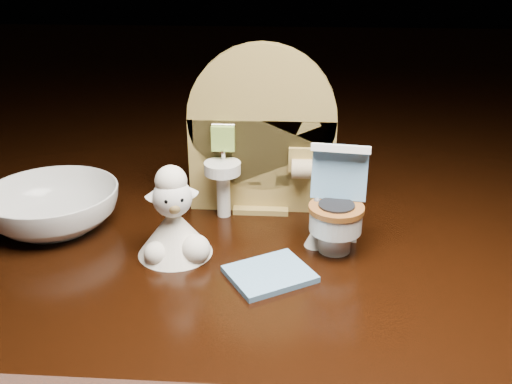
{
  "coord_description": "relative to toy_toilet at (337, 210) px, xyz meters",
  "views": [
    {
      "loc": [
        0.03,
        -0.41,
        0.23
      ],
      "look_at": [
        -0.0,
        -0.0,
        0.05
      ],
      "focal_mm": 40.0,
      "sensor_mm": 36.0,
      "label": 1
    }
  ],
  "objects": [
    {
      "name": "toy_toilet",
      "position": [
        0.0,
        0.0,
        0.0
      ],
      "size": [
        0.05,
        0.06,
        0.09
      ],
      "rotation": [
        0.0,
        0.0,
        -0.13
      ],
      "color": "white",
      "rests_on": "ground"
    },
    {
      "name": "bath_mat",
      "position": [
        -0.05,
        -0.05,
        -0.03
      ],
      "size": [
        0.07,
        0.07,
        0.0
      ],
      "primitive_type": "cube",
      "rotation": [
        0.0,
        0.0,
        0.54
      ],
      "color": "#6BA0CD",
      "rests_on": "ground"
    },
    {
      "name": "backdrop_panel",
      "position": [
        -0.06,
        0.07,
        0.03
      ],
      "size": [
        0.13,
        0.05,
        0.15
      ],
      "color": "#A38642",
      "rests_on": "ground"
    },
    {
      "name": "toilet_brush",
      "position": [
        -0.02,
        -0.0,
        -0.02
      ],
      "size": [
        0.02,
        0.02,
        0.04
      ],
      "color": "white",
      "rests_on": "ground"
    },
    {
      "name": "plush_lamb",
      "position": [
        -0.13,
        -0.02,
        -0.01
      ],
      "size": [
        0.06,
        0.06,
        0.08
      ],
      "rotation": [
        0.0,
        0.0,
        0.32
      ],
      "color": "white",
      "rests_on": "ground"
    },
    {
      "name": "ceramic_bowl",
      "position": [
        -0.24,
        0.02,
        -0.01
      ],
      "size": [
        0.14,
        0.14,
        0.04
      ],
      "primitive_type": "imported",
      "rotation": [
        0.0,
        0.0,
        -0.3
      ],
      "color": "white",
      "rests_on": "ground"
    }
  ]
}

